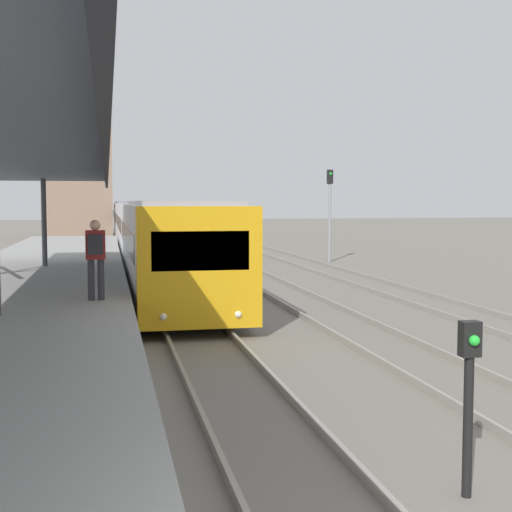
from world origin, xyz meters
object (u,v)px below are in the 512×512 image
signal_post_near (469,389)px  signal_mast_far (330,203)px  train_near (138,222)px  person_on_platform (96,253)px

signal_post_near → signal_mast_far: (7.35, 27.69, 1.80)m
train_near → signal_post_near: bearing=-87.7°
person_on_platform → train_near: (2.19, 32.26, -0.27)m
person_on_platform → signal_mast_far: 22.21m
signal_post_near → signal_mast_far: bearing=75.1°
train_near → signal_mast_far: size_ratio=13.95×
train_near → signal_post_near: (1.61, -40.76, -0.56)m
person_on_platform → signal_mast_far: signal_mast_far is taller
person_on_platform → train_near: size_ratio=0.03×
person_on_platform → train_near: train_near is taller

